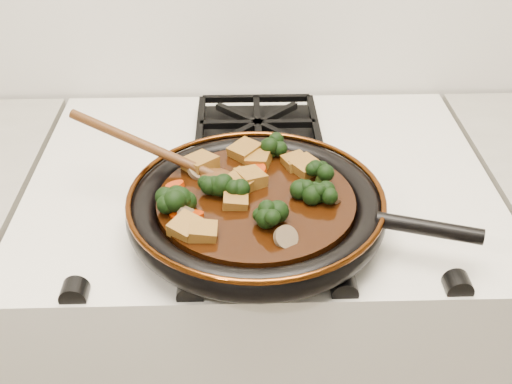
{
  "coord_description": "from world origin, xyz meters",
  "views": [
    {
      "loc": [
        -0.03,
        0.79,
        1.48
      ],
      "look_at": [
        -0.01,
        1.54,
        0.97
      ],
      "focal_mm": 45.0,
      "sensor_mm": 36.0,
      "label": 1
    }
  ],
  "objects": [
    {
      "name": "tofu_cube_0",
      "position": [
        -0.04,
        1.53,
        0.97
      ],
      "size": [
        0.04,
        0.04,
        0.03
      ],
      "primitive_type": "cube",
      "rotation": [
        -0.12,
        -0.11,
        3.13
      ],
      "color": "brown",
      "rests_on": "braising_sauce"
    },
    {
      "name": "tofu_cube_3",
      "position": [
        -0.02,
        1.58,
        0.97
      ],
      "size": [
        0.05,
        0.06,
        0.03
      ],
      "primitive_type": "cube",
      "rotation": [
        0.11,
        0.05,
        2.06
      ],
      "color": "brown",
      "rests_on": "braising_sauce"
    },
    {
      "name": "broccoli_floret_1",
      "position": [
        0.0,
        1.48,
        0.97
      ],
      "size": [
        0.09,
        0.09,
        0.07
      ],
      "primitive_type": null,
      "rotation": [
        -0.23,
        0.05,
        2.31
      ],
      "color": "black",
      "rests_on": "braising_sauce"
    },
    {
      "name": "broccoli_floret_7",
      "position": [
        -0.07,
        1.55,
        0.97
      ],
      "size": [
        0.07,
        0.07,
        0.06
      ],
      "primitive_type": null,
      "rotation": [
        0.13,
        -0.09,
        0.24
      ],
      "color": "black",
      "rests_on": "braising_sauce"
    },
    {
      "name": "tofu_cube_4",
      "position": [
        -0.09,
        1.62,
        0.97
      ],
      "size": [
        0.06,
        0.06,
        0.03
      ],
      "primitive_type": "cube",
      "rotation": [
        0.04,
        0.08,
        2.33
      ],
      "color": "brown",
      "rests_on": "braising_sauce"
    },
    {
      "name": "broccoli_floret_3",
      "position": [
        -0.12,
        1.52,
        0.97
      ],
      "size": [
        0.07,
        0.07,
        0.06
      ],
      "primitive_type": null,
      "rotation": [
        0.07,
        -0.15,
        3.03
      ],
      "color": "black",
      "rests_on": "braising_sauce"
    },
    {
      "name": "wooden_spoon",
      "position": [
        -0.13,
        1.62,
        0.98
      ],
      "size": [
        0.16,
        0.08,
        0.25
      ],
      "rotation": [
        0.0,
        0.0,
        2.75
      ],
      "color": "#4B2910",
      "rests_on": "braising_sauce"
    },
    {
      "name": "tofu_cube_5",
      "position": [
        -0.11,
        1.47,
        0.97
      ],
      "size": [
        0.05,
        0.05,
        0.03
      ],
      "primitive_type": "cube",
      "rotation": [
        -0.12,
        -0.11,
        2.52
      ],
      "color": "brown",
      "rests_on": "braising_sauce"
    },
    {
      "name": "broccoli_floret_4",
      "position": [
        0.08,
        1.58,
        0.97
      ],
      "size": [
        0.08,
        0.07,
        0.07
      ],
      "primitive_type": null,
      "rotation": [
        0.16,
        0.19,
        0.42
      ],
      "color": "black",
      "rests_on": "braising_sauce"
    },
    {
      "name": "mushroom_slice_1",
      "position": [
        0.09,
        1.54,
        0.97
      ],
      "size": [
        0.04,
        0.04,
        0.03
      ],
      "primitive_type": "cylinder",
      "rotation": [
        0.94,
        0.0,
        1.98
      ],
      "color": "brown",
      "rests_on": "braising_sauce"
    },
    {
      "name": "broccoli_floret_0",
      "position": [
        0.02,
        1.66,
        0.97
      ],
      "size": [
        0.06,
        0.06,
        0.06
      ],
      "primitive_type": null,
      "rotation": [
        -0.03,
        -0.07,
        1.69
      ],
      "color": "black",
      "rests_on": "braising_sauce"
    },
    {
      "name": "broccoli_floret_6",
      "position": [
        -0.13,
        1.51,
        0.97
      ],
      "size": [
        0.09,
        0.08,
        0.07
      ],
      "primitive_type": null,
      "rotation": [
        0.11,
        0.13,
        1.06
      ],
      "color": "black",
      "rests_on": "braising_sauce"
    },
    {
      "name": "stove",
      "position": [
        0.0,
        1.69,
        0.45
      ],
      "size": [
        0.76,
        0.6,
        0.9
      ],
      "primitive_type": "cube",
      "color": "silver",
      "rests_on": "ground"
    },
    {
      "name": "mushroom_slice_2",
      "position": [
        0.02,
        1.44,
        0.97
      ],
      "size": [
        0.04,
        0.04,
        0.03
      ],
      "primitive_type": "cylinder",
      "rotation": [
        0.76,
        0.0,
        0.55
      ],
      "color": "brown",
      "rests_on": "braising_sauce"
    },
    {
      "name": "skillet",
      "position": [
        -0.01,
        1.54,
        0.94
      ],
      "size": [
        0.49,
        0.37,
        0.05
      ],
      "rotation": [
        0.0,
        0.0,
        -0.31
      ],
      "color": "black",
      "rests_on": "burner_grate_front"
    },
    {
      "name": "tofu_cube_6",
      "position": [
        -0.03,
        1.57,
        0.97
      ],
      "size": [
        0.06,
        0.06,
        0.03
      ],
      "primitive_type": "cube",
      "rotation": [
        -0.08,
        -0.06,
        2.43
      ],
      "color": "brown",
      "rests_on": "braising_sauce"
    },
    {
      "name": "tofu_cube_2",
      "position": [
        0.07,
        1.61,
        0.97
      ],
      "size": [
        0.05,
        0.05,
        0.03
      ],
      "primitive_type": "cube",
      "rotation": [
        -0.1,
        -0.03,
        2.17
      ],
      "color": "brown",
      "rests_on": "braising_sauce"
    },
    {
      "name": "carrot_coin_0",
      "position": [
        -0.03,
        1.6,
        0.96
      ],
      "size": [
        0.03,
        0.03,
        0.02
      ],
      "primitive_type": "cylinder",
      "rotation": [
        -0.24,
        -0.12,
        0.0
      ],
      "color": "#AC2B04",
      "rests_on": "braising_sauce"
    },
    {
      "name": "braising_sauce",
      "position": [
        -0.01,
        1.54,
        0.95
      ],
      "size": [
        0.28,
        0.28,
        0.02
      ],
      "primitive_type": "cylinder",
      "color": "black",
      "rests_on": "skillet"
    },
    {
      "name": "carrot_coin_1",
      "position": [
        -0.1,
        1.5,
        0.96
      ],
      "size": [
        0.03,
        0.03,
        0.02
      ],
      "primitive_type": "cylinder",
      "rotation": [
        -0.34,
        0.02,
        0.0
      ],
      "color": "#AC2B04",
      "rests_on": "braising_sauce"
    },
    {
      "name": "mushroom_slice_3",
      "position": [
        -0.09,
        1.61,
        0.97
      ],
      "size": [
        0.05,
        0.05,
        0.02
      ],
      "primitive_type": "cylinder",
      "rotation": [
        0.49,
        0.0,
        0.86
      ],
      "color": "brown",
      "rests_on": "braising_sauce"
    },
    {
      "name": "burner_grate_front",
      "position": [
        0.0,
        1.55,
        0.91
      ],
      "size": [
        0.23,
        0.23,
        0.03
      ],
      "primitive_type": null,
      "color": "black",
      "rests_on": "stove"
    },
    {
      "name": "mushroom_slice_0",
      "position": [
        -0.11,
        1.49,
        0.97
      ],
      "size": [
        0.03,
        0.03,
        0.03
      ],
      "primitive_type": "cylinder",
      "rotation": [
        0.78,
        0.0,
        1.45
      ],
      "color": "brown",
      "rests_on": "braising_sauce"
    },
    {
      "name": "tofu_cube_1",
      "position": [
        -0.08,
        1.45,
        0.97
      ],
      "size": [
        0.04,
        0.03,
        0.03
      ],
      "primitive_type": "cube",
      "rotation": [
        -0.09,
        -0.12,
        3.12
      ],
      "color": "brown",
      "rests_on": "braising_sauce"
    },
    {
      "name": "carrot_coin_4",
      "position": [
        -0.12,
        1.5,
        0.96
      ],
      "size": [
        0.03,
        0.03,
        0.01
      ],
      "primitive_type": "cylinder",
      "rotation": [
        0.22,
        -0.03,
        0.0
      ],
      "color": "#AC2B04",
      "rests_on": "braising_sauce"
    },
    {
      "name": "tofu_cube_8",
      "position": [
        -0.0,
        1.63,
        0.97
      ],
      "size": [
        0.04,
        0.04,
        0.03
      ],
      "primitive_type": "cube",
      "rotation": [
        -0.12,
        -0.09,
        1.31
      ],
      "color": "brown",
      "rests_on": "braising_sauce"
    },
    {
      "name": "tofu_cube_7",
      "position": [
        0.05,
        1.63,
        0.97
      ],
      "size": [
        0.05,
        0.05,
        0.03
      ],
      "primitive_type": "cube",
      "rotation": [
        -0.09,
        -0.09,
        0.37
      ],
      "color": "brown",
      "rests_on": "braising_sauce"
    },
    {
      "name": "broccoli_floret_8",
      "position": [
        0.08,
        1.53,
        0.97
      ],
      "size": [
        0.08,
        0.08,
        0.06
      ],
      "primitive_type": null,
      "rotation": [
        -0.09,
        -0.16,
        1.93
      ],
      "color": "black",
      "rests_on": "braising_sauce"
    },
    {
      "name": "tofu_cube_9",
      "position": [
        -0.02,
        1.66,
        0.97
      ],
      "size": [
        0.06,
        0.06,
        0.03
      ],
      "primitive_type": "cube",
      "rotation": [
        -0.12,
        0.05,
        2.35
      ],
      "color": "brown",
      "rests_on": "braising_sauce"
    },
    {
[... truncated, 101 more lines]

